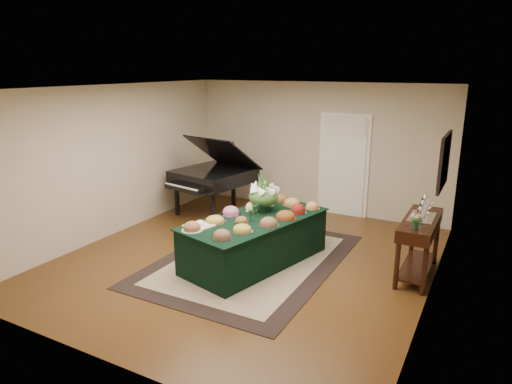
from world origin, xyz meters
The scene contains 14 objects.
ground centered at (0.00, 0.00, 0.00)m, with size 6.00×6.00×0.00m, color #311B0A.
area_rug centered at (0.07, 0.00, 0.01)m, with size 2.60×3.64×0.01m.
kitchen_doorway centered at (0.60, 2.97, 1.02)m, with size 1.05×0.07×2.10m.
buffet_table centered at (0.18, -0.06, 0.37)m, with size 1.68×2.59×0.74m.
food_platters centered at (0.19, 0.03, 0.79)m, with size 1.41×2.28×0.14m.
cutting_board centered at (-0.37, -0.76, 0.77)m, with size 0.44×0.44×0.10m.
green_goblets centered at (0.15, -0.03, 0.83)m, with size 0.13×0.41×0.18m.
floral_centerpiece centered at (0.11, 0.34, 1.03)m, with size 0.50×0.50×0.50m.
grand_piano centered at (-1.77, 1.73, 0.82)m, with size 1.67×1.80×1.66m.
wicker_basket centered at (-0.83, 1.37, 0.13)m, with size 0.40×0.40×0.25m, color olive.
mahogany_sideboard centered at (2.50, 0.67, 0.69)m, with size 0.45×1.37×0.89m.
tea_service centered at (2.50, 0.74, 1.01)m, with size 0.34×0.58×0.30m.
pink_bouquet centered at (2.50, 0.18, 1.04)m, with size 0.17×0.17×0.22m.
wall_painting centered at (2.72, 0.67, 1.75)m, with size 0.05×0.95×0.75m.
Camera 1 is at (3.33, -5.92, 3.00)m, focal length 32.00 mm.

